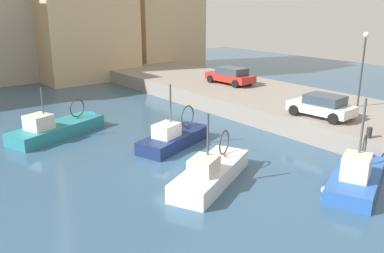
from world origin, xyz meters
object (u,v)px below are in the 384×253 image
(parked_car_white, at_px, (322,106))
(mooring_bollard_mid, at_px, (369,133))
(fishing_boat_navy, at_px, (178,142))
(quay_streetlamp, at_px, (363,57))
(fishing_boat_white, at_px, (214,178))
(fishing_boat_blue, at_px, (357,180))
(parked_car_red, at_px, (231,75))
(fishing_boat_teal, at_px, (62,132))

(parked_car_white, relative_size, mooring_bollard_mid, 7.16)
(fishing_boat_navy, distance_m, quay_streetlamp, 13.28)
(fishing_boat_white, relative_size, parked_car_white, 1.60)
(quay_streetlamp, bearing_deg, fishing_boat_white, -176.06)
(fishing_boat_blue, bearing_deg, parked_car_red, 65.59)
(parked_car_white, xyz_separation_m, mooring_bollard_mid, (-1.47, -3.83, -0.43))
(parked_car_red, bearing_deg, fishing_boat_navy, -147.17)
(fishing_boat_white, height_order, fishing_boat_navy, fishing_boat_navy)
(parked_car_white, bearing_deg, mooring_bollard_mid, -110.94)
(fishing_boat_teal, relative_size, parked_car_red, 1.59)
(fishing_boat_navy, height_order, mooring_bollard_mid, fishing_boat_navy)
(fishing_boat_navy, bearing_deg, fishing_boat_teal, 127.65)
(quay_streetlamp, bearing_deg, fishing_boat_teal, 148.77)
(fishing_boat_navy, relative_size, fishing_boat_teal, 0.84)
(fishing_boat_navy, bearing_deg, parked_car_white, -28.48)
(mooring_bollard_mid, relative_size, quay_streetlamp, 0.11)
(fishing_boat_blue, xyz_separation_m, quay_streetlamp, (8.60, 5.18, 4.32))
(parked_car_red, bearing_deg, fishing_boat_teal, -176.46)
(fishing_boat_navy, distance_m, fishing_boat_teal, 7.43)
(fishing_boat_blue, xyz_separation_m, parked_car_red, (7.29, 16.07, 1.78))
(fishing_boat_white, bearing_deg, parked_car_red, 44.16)
(parked_car_red, bearing_deg, parked_car_white, -104.67)
(fishing_boat_blue, height_order, parked_car_red, fishing_boat_blue)
(fishing_boat_blue, relative_size, quay_streetlamp, 1.28)
(fishing_boat_white, relative_size, quay_streetlamp, 1.31)
(fishing_boat_teal, bearing_deg, parked_car_white, -39.43)
(fishing_boat_white, xyz_separation_m, fishing_boat_teal, (-2.94, 10.88, 0.01))
(mooring_bollard_mid, bearing_deg, fishing_boat_white, 159.00)
(parked_car_red, relative_size, mooring_bollard_mid, 8.01)
(parked_car_red, distance_m, parked_car_white, 11.36)
(fishing_boat_navy, height_order, quay_streetlamp, quay_streetlamp)
(fishing_boat_navy, xyz_separation_m, quay_streetlamp, (11.87, -4.07, 4.34))
(fishing_boat_white, xyz_separation_m, mooring_bollard_mid, (7.82, -3.00, 1.38))
(fishing_boat_blue, distance_m, parked_car_red, 17.74)
(parked_car_white, relative_size, quay_streetlamp, 0.81)
(fishing_boat_blue, relative_size, fishing_boat_teal, 0.88)
(fishing_boat_white, height_order, parked_car_red, fishing_boat_white)
(fishing_boat_white, distance_m, fishing_boat_navy, 5.25)
(parked_car_white, bearing_deg, fishing_boat_teal, 140.57)
(fishing_boat_teal, distance_m, parked_car_red, 15.24)
(fishing_boat_blue, distance_m, mooring_bollard_mid, 3.47)
(quay_streetlamp, bearing_deg, fishing_boat_blue, -148.93)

